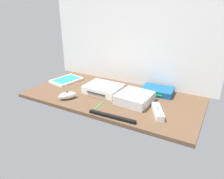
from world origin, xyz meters
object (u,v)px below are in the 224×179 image
at_px(game_console, 103,89).
at_px(mini_computer, 135,98).
at_px(remote_wand, 158,112).
at_px(stylus_pen, 99,105).
at_px(sensor_bar, 112,117).
at_px(remote_nunchuk, 67,95).
at_px(game_case, 66,80).
at_px(network_router, 157,91).

bearing_deg(game_console, mini_computer, -8.61).
height_order(remote_wand, stylus_pen, remote_wand).
distance_m(mini_computer, stylus_pen, 0.20).
bearing_deg(sensor_bar, remote_nunchuk, 166.51).
xyz_separation_m(game_case, network_router, (0.60, 0.10, 0.01)).
height_order(mini_computer, stylus_pen, mini_computer).
bearing_deg(stylus_pen, remote_nunchuk, -177.10).
xyz_separation_m(sensor_bar, stylus_pen, (-0.12, 0.07, -0.00)).
xyz_separation_m(network_router, remote_nunchuk, (-0.42, -0.31, 0.00)).
bearing_deg(remote_nunchuk, remote_wand, 43.66).
distance_m(mini_computer, remote_wand, 0.16).
bearing_deg(network_router, remote_nunchuk, -146.81).
bearing_deg(stylus_pen, game_case, 152.07).
bearing_deg(stylus_pen, game_console, 112.74).
bearing_deg(game_console, stylus_pen, -66.13).
height_order(network_router, remote_nunchuk, remote_nunchuk).
xyz_separation_m(remote_wand, remote_nunchuk, (-0.50, -0.07, 0.01)).
relative_size(remote_wand, sensor_bar, 0.61).
bearing_deg(mini_computer, stylus_pen, -139.01).
distance_m(game_case, remote_nunchuk, 0.28).
bearing_deg(game_case, network_router, 21.15).
distance_m(game_console, sensor_bar, 0.31).
relative_size(game_console, remote_nunchuk, 1.99).
xyz_separation_m(mini_computer, game_case, (-0.53, 0.08, -0.02)).
bearing_deg(mini_computer, network_router, 67.63).
height_order(game_console, network_router, game_console).
bearing_deg(remote_nunchuk, mini_computer, 57.19).
bearing_deg(remote_nunchuk, game_case, 166.39).
bearing_deg(game_console, sensor_bar, -50.64).
bearing_deg(game_console, network_router, 26.43).
bearing_deg(game_case, mini_computer, 3.83).
relative_size(game_case, remote_wand, 1.45).
height_order(network_router, remote_wand, same).
bearing_deg(mini_computer, remote_wand, -23.92).
bearing_deg(game_case, sensor_bar, -16.98).
xyz_separation_m(game_case, remote_nunchuk, (0.19, -0.21, 0.01)).
bearing_deg(remote_wand, remote_nunchuk, 160.18).
bearing_deg(mini_computer, sensor_bar, -98.03).
xyz_separation_m(game_console, remote_nunchuk, (-0.13, -0.18, -0.00)).
height_order(remote_wand, remote_nunchuk, remote_nunchuk).
height_order(game_case, sensor_bar, game_case).
relative_size(mini_computer, remote_nunchuk, 1.71).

